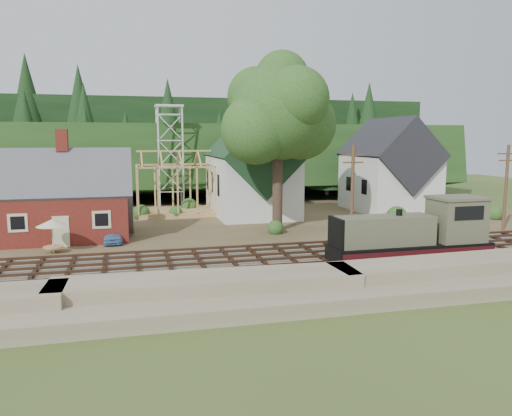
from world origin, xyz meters
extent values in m
plane|color=#384C1E|center=(0.00, 0.00, 0.00)|extent=(140.00, 140.00, 0.00)
cube|color=#7F7259|center=(0.00, -8.50, 0.00)|extent=(64.00, 5.00, 1.60)
cube|color=#726B5B|center=(0.00, 0.00, 0.08)|extent=(64.00, 11.00, 0.16)
cube|color=brown|center=(0.00, 18.00, 0.15)|extent=(64.00, 26.00, 0.30)
cube|color=#1E3F19|center=(0.00, 42.00, 0.00)|extent=(70.00, 28.96, 12.74)
cube|color=black|center=(0.00, 58.00, 0.00)|extent=(80.00, 20.00, 12.00)
cube|color=#5D1515|center=(-16.00, 11.00, 2.20)|extent=(10.00, 7.00, 3.80)
cube|color=#4C4C51|center=(-16.00, 11.00, 4.10)|extent=(10.80, 7.41, 7.41)
cube|color=#5D1515|center=(-16.00, 11.00, 8.40)|extent=(0.90, 0.90, 1.80)
cube|color=beige|center=(-16.00, 7.48, 1.50)|extent=(1.20, 0.06, 2.40)
cube|color=silver|center=(2.00, 20.00, 3.50)|extent=(8.00, 12.00, 6.40)
cube|color=#16321B|center=(2.00, 20.00, 6.70)|extent=(8.40, 12.96, 8.40)
cube|color=silver|center=(2.00, 14.00, 8.70)|extent=(2.40, 2.40, 4.00)
cone|color=#16321B|center=(2.00, 14.00, 12.00)|extent=(5.37, 5.37, 2.60)
cube|color=silver|center=(18.00, 19.00, 3.50)|extent=(8.00, 10.00, 6.40)
cube|color=black|center=(18.00, 19.00, 6.70)|extent=(8.40, 10.80, 8.40)
cube|color=tan|center=(-6.00, 22.00, 0.55)|extent=(8.00, 6.00, 0.50)
cube|color=tan|center=(-6.00, 22.00, 7.20)|extent=(8.00, 0.18, 0.18)
cube|color=silver|center=(-7.40, 26.60, 6.30)|extent=(0.18, 0.18, 12.00)
cube|color=silver|center=(-4.60, 26.60, 6.30)|extent=(0.18, 0.18, 12.00)
cube|color=silver|center=(-7.40, 29.40, 6.30)|extent=(0.18, 0.18, 12.00)
cube|color=silver|center=(-4.60, 29.40, 6.30)|extent=(0.18, 0.18, 12.00)
cube|color=silver|center=(-6.00, 28.00, 12.30)|extent=(3.20, 3.20, 0.25)
cylinder|color=#38281E|center=(2.00, 10.00, 4.30)|extent=(0.90, 0.90, 8.00)
sphere|color=#244A1B|center=(2.00, 10.00, 10.80)|extent=(8.40, 8.40, 8.40)
sphere|color=#244A1B|center=(4.50, 11.00, 9.80)|extent=(6.40, 6.40, 6.40)
sphere|color=#244A1B|center=(-0.20, 9.20, 9.30)|extent=(6.00, 6.00, 6.00)
cylinder|color=#4C331E|center=(7.00, 5.20, 4.00)|extent=(0.28, 0.28, 8.00)
cube|color=#4C331E|center=(7.00, 5.20, 7.20)|extent=(2.20, 0.12, 0.12)
cube|color=#4C331E|center=(7.00, 5.20, 6.60)|extent=(1.80, 0.12, 0.12)
cylinder|color=#4C331E|center=(22.00, 5.20, 4.00)|extent=(0.28, 0.28, 8.00)
cube|color=#4C331E|center=(22.00, 5.20, 7.20)|extent=(2.20, 0.12, 0.12)
cube|color=#4C331E|center=(22.00, 5.20, 6.60)|extent=(1.80, 0.12, 0.12)
cube|color=black|center=(7.48, -3.00, 0.32)|extent=(11.06, 2.30, 0.32)
cube|color=black|center=(7.48, -3.00, 1.02)|extent=(11.06, 2.67, 1.01)
cube|color=#494A36|center=(5.45, -3.00, 2.49)|extent=(6.64, 2.12, 1.94)
cube|color=#494A36|center=(10.98, -3.00, 3.00)|extent=(3.32, 2.58, 2.95)
cube|color=#494A36|center=(10.98, -3.00, 4.52)|extent=(3.50, 2.77, 0.18)
cube|color=black|center=(10.98, -4.31, 3.64)|extent=(2.21, 0.06, 0.92)
cube|color=#3D0D10|center=(7.48, -4.36, 1.02)|extent=(11.06, 0.04, 0.65)
cube|color=#3D0D10|center=(7.48, -1.64, 1.02)|extent=(11.06, 0.04, 0.65)
cylinder|color=black|center=(6.55, -3.00, 3.55)|extent=(0.41, 0.41, 0.65)
imported|color=#5D8FC9|center=(-12.24, 8.21, 0.91)|extent=(1.57, 3.64, 1.22)
imported|color=#7FB37C|center=(-17.33, 11.42, 0.90)|extent=(3.83, 2.66, 1.20)
imported|color=#B40E22|center=(25.84, 14.19, 0.96)|extent=(4.96, 2.65, 1.33)
cylinder|color=silver|center=(-16.33, 5.50, 1.41)|extent=(0.10, 0.10, 2.22)
cylinder|color=tan|center=(-16.33, 5.50, 0.75)|extent=(1.42, 1.42, 0.08)
cone|color=beige|center=(-16.33, 5.50, 2.52)|extent=(2.22, 2.22, 0.51)
camera|label=1|loc=(-10.84, -32.45, 8.58)|focal=35.00mm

